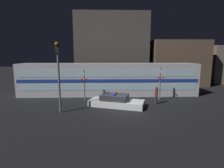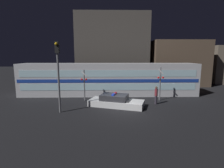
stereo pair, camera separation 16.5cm
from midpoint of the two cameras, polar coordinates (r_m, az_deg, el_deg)
The scene contains 9 objects.
ground_plane at distance 14.86m, azimuth 4.53°, elevation -8.92°, with size 120.00×120.00×0.00m, color black.
train at distance 20.72m, azimuth -0.89°, elevation 1.60°, with size 20.49×2.96×3.72m.
police_car at distance 16.23m, azimuth 1.53°, elevation -5.71°, with size 5.33×3.40×1.21m.
pedestrian at distance 17.30m, azimuth 14.46°, elevation -3.51°, with size 0.29×0.29×1.73m.
crossing_signal_near at distance 18.64m, azimuth 15.72°, elevation 0.57°, with size 0.67×0.30×3.45m.
crossing_signal_far at distance 18.07m, azimuth -8.79°, elevation 0.12°, with size 0.67×0.30×3.19m.
traffic_light_corner at distance 14.49m, azimuth -16.92°, elevation 5.05°, with size 0.30×0.46×5.72m.
building_left at distance 28.23m, azimuth 0.18°, elevation 10.91°, with size 10.90×5.65×10.84m.
building_center at distance 29.82m, azimuth 20.69°, elevation 6.42°, with size 8.38×5.37×6.88m.
Camera 2 is at (-1.38, -14.04, 4.65)m, focal length 28.00 mm.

